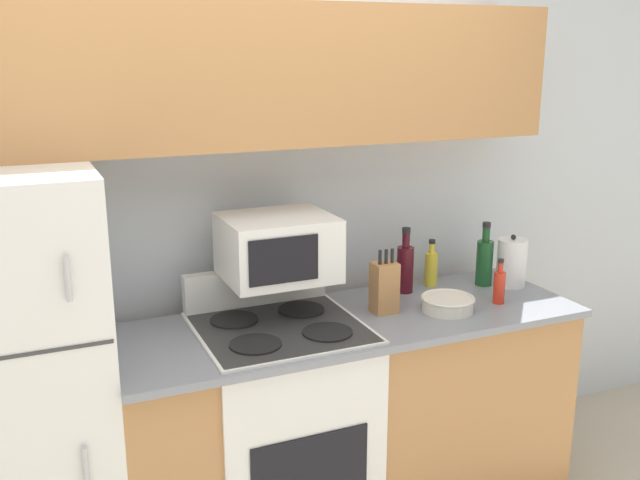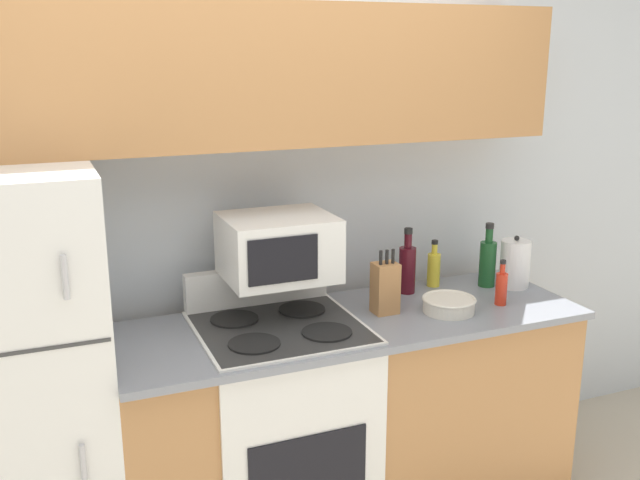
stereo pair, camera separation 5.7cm
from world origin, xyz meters
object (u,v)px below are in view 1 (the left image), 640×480
Objects in this scene: refrigerator at (4,397)px; microwave at (278,247)px; bottle_cooking_spray at (431,267)px; bottle_hot_sauce at (499,286)px; stove at (281,428)px; bowl at (448,303)px; bottle_wine_red at (405,267)px; bottle_wine_green at (484,260)px; knife_block at (384,287)px; kettle at (512,263)px.

microwave is at bearing 2.96° from refrigerator.
bottle_cooking_spray is 1.10× the size of bottle_hot_sauce.
microwave reaches higher than stove.
bottle_cooking_spray reaches higher than bowl.
bottle_wine_red is 0.42m from bottle_hot_sauce.
refrigerator is 1.75m from bowl.
bottle_wine_green reaches higher than bottle_cooking_spray.
bottle_wine_green is 0.25m from bottle_cooking_spray.
bottle_wine_red is 0.17m from bottle_cooking_spray.
knife_block is 0.71m from kettle.
bottle_cooking_spray is (0.12, 0.32, 0.05)m from bowl.
stove is at bearing 173.90° from bottle_hot_sauce.
stove is at bearing 172.32° from bowl.
bottle_wine_red is 1.36× the size of bottle_cooking_spray.
refrigerator reaches higher than bowl.
stove is 4.80× the size of bowl.
bowl is (0.25, -0.10, -0.08)m from knife_block.
bottle_hot_sauce is at bearing -4.68° from refrigerator.
refrigerator is 8.07× the size of bottle_hot_sauce.
bottle_wine_red is (1.69, 0.13, 0.23)m from refrigerator.
bottle_cooking_spray is at bearing 69.84° from bowl.
microwave is at bearing 71.10° from stove.
bottle_hot_sauce is (0.51, -0.10, -0.03)m from knife_block.
bottle_cooking_spray is at bearing 155.77° from kettle.
bottle_wine_green reaches higher than knife_block.
bottle_cooking_spray is 0.90× the size of kettle.
kettle is (1.14, -0.04, -0.19)m from microwave.
knife_block is at bearing -148.66° from bottle_cooking_spray.
bottle_cooking_spray is at bearing 31.34° from knife_block.
refrigerator is 1.87m from bottle_cooking_spray.
bottle_wine_green reaches higher than bottle_hot_sauce.
bowl is 0.30m from bottle_wine_red.
bottle_wine_red is at bearing 135.37° from bottle_hot_sauce.
bottle_wine_red is at bearing 4.44° from refrigerator.
kettle is (2.19, 0.01, 0.22)m from refrigerator.
refrigerator reaches higher than kettle.
stove is at bearing -176.52° from kettle.
bottle_hot_sauce is (0.14, -0.33, -0.01)m from bottle_cooking_spray.
refrigerator is 2.10m from bottle_wine_green.
refrigerator reaches higher than knife_block.
refrigerator is 7.34× the size of bottle_cooking_spray.
bottle_wine_red is at bearing 98.30° from bowl.
refrigerator is 5.38× the size of bottle_wine_green.
microwave is 1.04m from bottle_wine_green.
bowl is at bearing -81.70° from bottle_wine_red.
bottle_hot_sauce is (0.30, -0.29, -0.04)m from bottle_wine_red.
bottle_wine_green is (0.35, 0.23, 0.08)m from bowl.
bowl is 0.76× the size of bottle_wine_red.
refrigerator is at bearing -175.56° from bottle_wine_red.
knife_block is 0.52m from bottle_hot_sauce.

